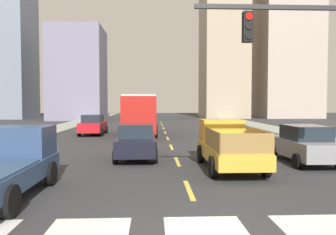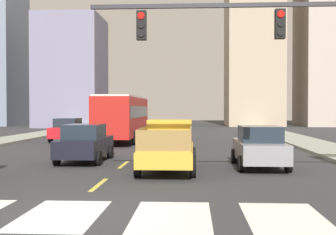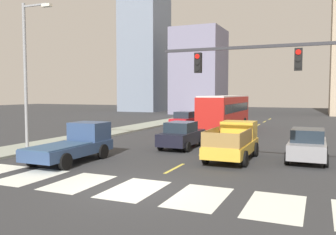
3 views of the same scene
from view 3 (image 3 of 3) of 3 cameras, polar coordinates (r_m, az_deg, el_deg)
ground_plane at (r=13.56m, az=-5.41°, el=-11.38°), size 160.00×160.00×0.00m
sidewalk_left at (r=34.29m, az=-7.04°, el=-1.95°), size 3.07×110.00×0.15m
crosswalk_stripe_1 at (r=16.52m, az=-21.22°, el=-8.83°), size 1.77×3.04×0.01m
crosswalk_stripe_2 at (r=14.90m, az=-14.13°, el=-10.06°), size 1.77×3.04×0.01m
crosswalk_stripe_3 at (r=13.56m, az=-5.41°, el=-11.37°), size 1.77×3.04×0.01m
crosswalk_stripe_4 at (r=12.59m, az=5.01°, el=-12.57°), size 1.77×3.04×0.01m
crosswalk_stripe_5 at (r=12.09m, az=16.81°, el=-13.44°), size 1.77×3.04×0.01m
lane_dash_0 at (r=17.08m, az=1.07°, el=-8.14°), size 0.16×2.40×0.01m
lane_dash_1 at (r=21.72m, az=6.06°, el=-5.56°), size 0.16×2.40×0.01m
lane_dash_2 at (r=26.48m, az=9.25°, el=-3.87°), size 0.16×2.40×0.01m
lane_dash_3 at (r=31.32m, az=11.45°, el=-2.69°), size 0.16×2.40×0.01m
lane_dash_4 at (r=36.21m, az=13.05°, el=-1.82°), size 0.16×2.40×0.01m
lane_dash_5 at (r=41.12m, az=14.28°, el=-1.16°), size 0.16×2.40×0.01m
lane_dash_6 at (r=46.05m, az=15.24°, el=-0.64°), size 0.16×2.40×0.01m
lane_dash_7 at (r=50.99m, az=16.01°, el=-0.22°), size 0.16×2.40×0.01m
pickup_stakebed at (r=19.72m, az=10.52°, el=-3.82°), size 2.18×5.20×1.96m
pickup_dark at (r=19.39m, az=-14.55°, el=-4.06°), size 2.18×5.20×1.96m
city_bus at (r=34.73m, az=9.11°, el=1.22°), size 2.72×10.80×3.32m
sedan_mid at (r=23.10m, az=2.19°, el=-2.82°), size 2.02×4.40×1.72m
sedan_near_right at (r=35.91m, az=2.75°, el=-0.40°), size 2.02×4.40×1.72m
sedan_near_left at (r=20.08m, az=21.45°, el=-4.11°), size 2.02×4.40×1.72m
traffic_signal_gantry at (r=14.41m, az=24.94°, el=6.20°), size 10.03×0.27×6.00m
streetlight_left at (r=23.50m, az=-21.64°, el=7.06°), size 2.20×0.28×9.00m
block_mid_left at (r=71.65m, az=-3.74°, el=10.02°), size 7.78×8.62×22.32m
block_low_left at (r=62.00m, az=5.02°, el=7.31°), size 8.11×8.74×14.47m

